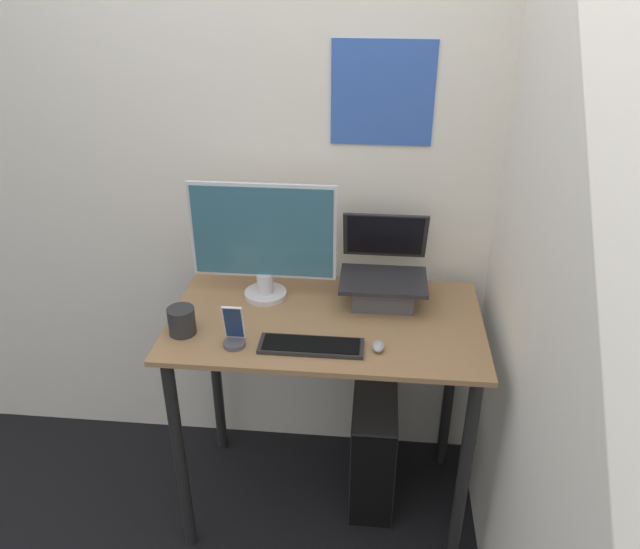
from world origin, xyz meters
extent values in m
cube|color=silver|center=(0.00, 0.73, 1.30)|extent=(6.00, 0.05, 2.60)
cube|color=#3359B2|center=(0.17, 0.70, 1.65)|extent=(0.37, 0.01, 0.38)
cube|color=silver|center=(0.65, 0.00, 1.30)|extent=(0.05, 6.00, 2.60)
cube|color=#936D47|center=(0.00, 0.32, 0.91)|extent=(1.14, 0.65, 0.02)
cylinder|color=black|center=(-0.52, 0.05, 0.45)|extent=(0.05, 0.05, 0.90)
cylinder|color=black|center=(0.52, 0.05, 0.45)|extent=(0.05, 0.05, 0.90)
cylinder|color=black|center=(-0.52, 0.60, 0.45)|extent=(0.05, 0.05, 0.90)
cylinder|color=black|center=(0.52, 0.60, 0.45)|extent=(0.05, 0.05, 0.90)
cube|color=#4C4C51|center=(0.20, 0.45, 0.97)|extent=(0.23, 0.16, 0.09)
cube|color=#262628|center=(0.20, 0.45, 1.02)|extent=(0.32, 0.23, 0.02)
cube|color=#262628|center=(0.20, 0.61, 1.13)|extent=(0.32, 0.10, 0.21)
cube|color=black|center=(0.20, 0.60, 1.13)|extent=(0.29, 0.08, 0.19)
cylinder|color=silver|center=(-0.25, 0.46, 0.93)|extent=(0.16, 0.16, 0.02)
cylinder|color=silver|center=(-0.25, 0.46, 0.98)|extent=(0.06, 0.06, 0.08)
cube|color=silver|center=(-0.25, 0.47, 1.19)|extent=(0.54, 0.01, 0.37)
cube|color=#336072|center=(-0.25, 0.46, 1.19)|extent=(0.52, 0.01, 0.35)
cube|color=black|center=(-0.03, 0.13, 0.93)|extent=(0.36, 0.11, 0.01)
cube|color=black|center=(-0.03, 0.13, 0.94)|extent=(0.33, 0.10, 0.00)
ellipsoid|color=#99999E|center=(0.19, 0.14, 0.93)|extent=(0.04, 0.07, 0.03)
cylinder|color=#4C4C51|center=(-0.29, 0.12, 0.93)|extent=(0.08, 0.08, 0.02)
cube|color=silver|center=(-0.29, 0.13, 1.00)|extent=(0.07, 0.04, 0.14)
cube|color=navy|center=(-0.29, 0.13, 1.01)|extent=(0.06, 0.03, 0.13)
cube|color=black|center=(0.20, 0.41, 0.25)|extent=(0.18, 0.45, 0.50)
cube|color=black|center=(0.20, 0.18, 0.25)|extent=(0.17, 0.01, 0.48)
cylinder|color=#262628|center=(-0.49, 0.18, 0.97)|extent=(0.10, 0.10, 0.10)
camera|label=1|loc=(0.17, -1.60, 2.13)|focal=35.00mm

